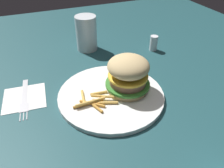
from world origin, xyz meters
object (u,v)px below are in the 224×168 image
at_px(plate, 112,95).
at_px(fork, 24,97).
at_px(napkin, 24,98).
at_px(sandwich, 128,74).
at_px(salt_shaker, 154,43).
at_px(drink_glass, 87,35).
at_px(fries_pile, 94,101).

relative_size(plate, fork, 1.64).
xyz_separation_m(plate, napkin, (-0.22, 0.08, -0.01)).
bearing_deg(sandwich, fork, 162.95).
height_order(napkin, fork, fork).
height_order(fork, salt_shaker, salt_shaker).
relative_size(fork, drink_glass, 1.40).
bearing_deg(napkin, fork, -96.11).
bearing_deg(plate, fries_pile, -160.79).
height_order(plate, fries_pile, fries_pile).
distance_m(plate, drink_glass, 0.30).
height_order(napkin, salt_shaker, salt_shaker).
height_order(plate, fork, plate).
bearing_deg(fries_pile, plate, 19.21).
distance_m(plate, sandwich, 0.07).
distance_m(fries_pile, napkin, 0.20).
height_order(sandwich, drink_glass, drink_glass).
bearing_deg(napkin, drink_glass, 41.33).
xyz_separation_m(fries_pile, drink_glass, (0.08, 0.32, 0.04)).
bearing_deg(fork, drink_glass, 41.52).
relative_size(sandwich, fork, 0.69).
bearing_deg(fries_pile, napkin, 147.97).
bearing_deg(plate, drink_glass, 85.99).
distance_m(fork, drink_glass, 0.33).
bearing_deg(salt_shaker, sandwich, -135.44).
height_order(fries_pile, napkin, fries_pile).
bearing_deg(sandwich, napkin, 162.63).
bearing_deg(drink_glass, napkin, -138.67).
distance_m(sandwich, fork, 0.29).
relative_size(sandwich, fries_pile, 1.08).
height_order(plate, drink_glass, drink_glass).
distance_m(napkin, drink_glass, 0.33).
height_order(fries_pile, drink_glass, drink_glass).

